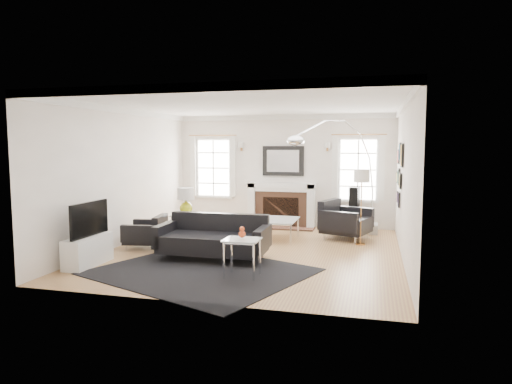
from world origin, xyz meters
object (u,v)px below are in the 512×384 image
(armchair_right, at_px, (343,221))
(fireplace, at_px, (282,205))
(arc_floor_lamp, at_px, (336,172))
(sofa, at_px, (214,239))
(coffee_table, at_px, (273,220))
(armchair_left, at_px, (148,233))
(gourd_lamp, at_px, (186,199))

(armchair_right, bearing_deg, fireplace, 145.11)
(fireplace, relative_size, arc_floor_lamp, 0.63)
(sofa, xyz_separation_m, arc_floor_lamp, (1.95, 2.47, 1.11))
(coffee_table, bearing_deg, armchair_left, -147.96)
(fireplace, bearing_deg, armchair_left, -125.05)
(fireplace, xyz_separation_m, armchair_right, (1.60, -1.11, -0.16))
(gourd_lamp, bearing_deg, armchair_right, 20.07)
(armchair_left, distance_m, gourd_lamp, 1.08)
(sofa, relative_size, gourd_lamp, 3.50)
(sofa, height_order, gourd_lamp, gourd_lamp)
(gourd_lamp, bearing_deg, coffee_table, 21.33)
(armchair_left, relative_size, arc_floor_lamp, 0.34)
(fireplace, height_order, gourd_lamp, gourd_lamp)
(armchair_right, xyz_separation_m, arc_floor_lamp, (-0.18, 0.09, 1.07))
(fireplace, xyz_separation_m, arc_floor_lamp, (1.41, -1.02, 0.92))
(coffee_table, bearing_deg, arc_floor_lamp, 24.64)
(armchair_left, bearing_deg, sofa, -16.66)
(sofa, height_order, armchair_left, sofa)
(sofa, height_order, armchair_right, armchair_right)
(sofa, distance_m, gourd_lamp, 1.70)
(fireplace, height_order, armchair_left, fireplace)
(armchair_left, height_order, arc_floor_lamp, arc_floor_lamp)
(coffee_table, relative_size, gourd_lamp, 1.79)
(armchair_left, xyz_separation_m, armchair_right, (3.71, 1.90, 0.08))
(fireplace, relative_size, gourd_lamp, 3.00)
(armchair_right, height_order, arc_floor_lamp, arc_floor_lamp)
(coffee_table, xyz_separation_m, arc_floor_lamp, (1.28, 0.59, 1.04))
(sofa, distance_m, armchair_right, 3.19)
(fireplace, height_order, armchair_right, fireplace)
(arc_floor_lamp, bearing_deg, gourd_lamp, -157.25)
(fireplace, xyz_separation_m, gourd_lamp, (-1.60, -2.28, 0.37))
(coffee_table, bearing_deg, gourd_lamp, -158.67)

